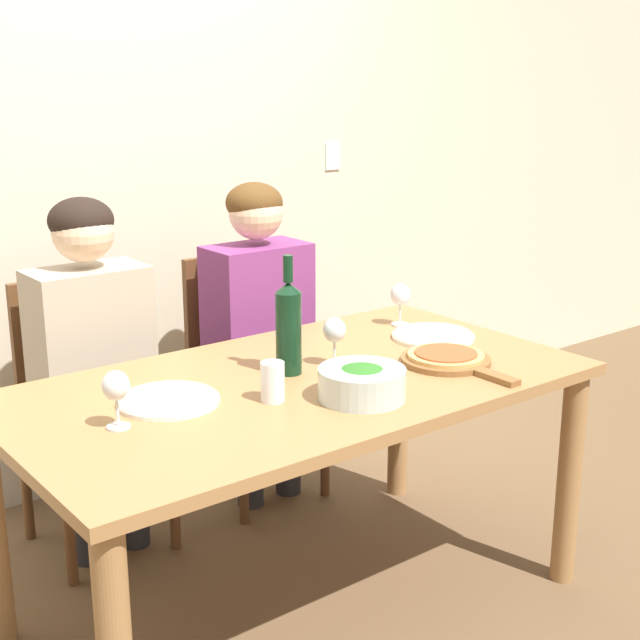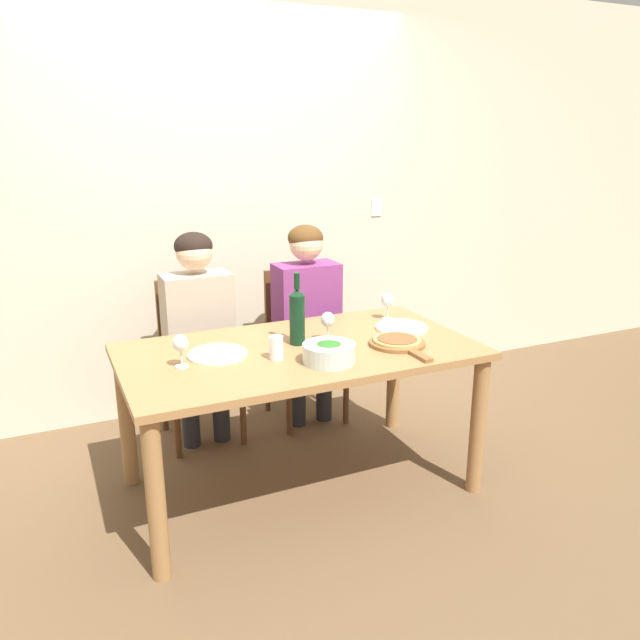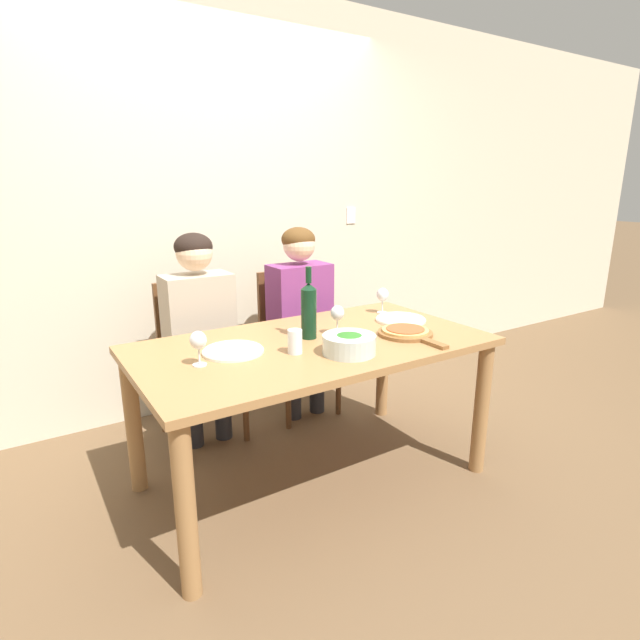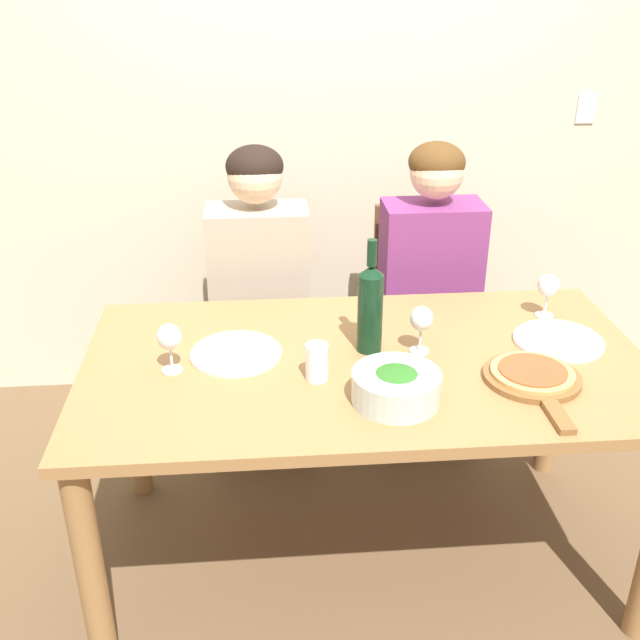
{
  "view_description": "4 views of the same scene",
  "coord_description": "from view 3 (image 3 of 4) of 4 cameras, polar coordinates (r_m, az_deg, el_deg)",
  "views": [
    {
      "loc": [
        -1.45,
        -1.97,
        1.61
      ],
      "look_at": [
        0.1,
        0.01,
        0.91
      ],
      "focal_mm": 50.0,
      "sensor_mm": 36.0,
      "label": 1
    },
    {
      "loc": [
        -1.09,
        -2.62,
        1.74
      ],
      "look_at": [
        0.15,
        0.08,
        0.85
      ],
      "focal_mm": 35.0,
      "sensor_mm": 36.0,
      "label": 2
    },
    {
      "loc": [
        -1.21,
        -1.95,
        1.49
      ],
      "look_at": [
        0.13,
        0.13,
        0.81
      ],
      "focal_mm": 28.0,
      "sensor_mm": 36.0,
      "label": 3
    },
    {
      "loc": [
        -0.3,
        -1.94,
        1.84
      ],
      "look_at": [
        -0.14,
        -0.03,
        0.9
      ],
      "focal_mm": 42.0,
      "sensor_mm": 36.0,
      "label": 4
    }
  ],
  "objects": [
    {
      "name": "wine_bottle",
      "position": [
        2.43,
        -1.29,
        1.21
      ],
      "size": [
        0.08,
        0.08,
        0.36
      ],
      "color": "black",
      "rests_on": "dining_table"
    },
    {
      "name": "person_man",
      "position": [
        3.18,
        -2.17,
        1.74
      ],
      "size": [
        0.47,
        0.51,
        1.23
      ],
      "color": "#28282D",
      "rests_on": "ground"
    },
    {
      "name": "person_woman",
      "position": [
        2.91,
        -13.58,
        0.02
      ],
      "size": [
        0.47,
        0.51,
        1.23
      ],
      "color": "#28282D",
      "rests_on": "ground"
    },
    {
      "name": "dinner_plate_right",
      "position": [
        2.81,
        9.2,
        0.09
      ],
      "size": [
        0.28,
        0.28,
        0.02
      ],
      "color": "silver",
      "rests_on": "dining_table"
    },
    {
      "name": "chair_left",
      "position": [
        3.08,
        -14.0,
        -3.81
      ],
      "size": [
        0.42,
        0.42,
        0.93
      ],
      "color": "brown",
      "rests_on": "ground"
    },
    {
      "name": "water_tumbler",
      "position": [
        2.24,
        -2.88,
        -2.48
      ],
      "size": [
        0.07,
        0.07,
        0.11
      ],
      "color": "silver",
      "rests_on": "dining_table"
    },
    {
      "name": "dining_table",
      "position": [
        2.45,
        -0.83,
        -4.84
      ],
      "size": [
        1.69,
        0.92,
        0.75
      ],
      "color": "#9E7042",
      "rests_on": "ground"
    },
    {
      "name": "dinner_plate_left",
      "position": [
        2.29,
        -9.9,
        -3.47
      ],
      "size": [
        0.28,
        0.28,
        0.02
      ],
      "color": "silver",
      "rests_on": "dining_table"
    },
    {
      "name": "ground_plane",
      "position": [
        2.74,
        -0.77,
        -17.63
      ],
      "size": [
        40.0,
        40.0,
        0.0
      ],
      "primitive_type": "plane",
      "color": "brown"
    },
    {
      "name": "pizza_on_board",
      "position": [
        2.55,
        9.86,
        -1.41
      ],
      "size": [
        0.28,
        0.42,
        0.04
      ],
      "color": "brown",
      "rests_on": "dining_table"
    },
    {
      "name": "chair_right",
      "position": [
        3.33,
        -3.1,
        -1.87
      ],
      "size": [
        0.42,
        0.42,
        0.93
      ],
      "color": "brown",
      "rests_on": "ground"
    },
    {
      "name": "wine_glass_left",
      "position": [
        2.13,
        -13.74,
        -2.44
      ],
      "size": [
        0.07,
        0.07,
        0.15
      ],
      "color": "silver",
      "rests_on": "dining_table"
    },
    {
      "name": "back_wall",
      "position": [
        3.42,
        -12.18,
        12.67
      ],
      "size": [
        10.0,
        0.06,
        2.7
      ],
      "color": "beige",
      "rests_on": "ground"
    },
    {
      "name": "wine_glass_centre",
      "position": [
        2.5,
        1.99,
        0.64
      ],
      "size": [
        0.07,
        0.07,
        0.15
      ],
      "color": "silver",
      "rests_on": "dining_table"
    },
    {
      "name": "broccoli_bowl",
      "position": [
        2.24,
        3.35,
        -2.75
      ],
      "size": [
        0.24,
        0.24,
        0.1
      ],
      "color": "silver",
      "rests_on": "dining_table"
    },
    {
      "name": "wine_glass_right",
      "position": [
        2.94,
        7.17,
        2.77
      ],
      "size": [
        0.07,
        0.07,
        0.15
      ],
      "color": "silver",
      "rests_on": "dining_table"
    }
  ]
}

